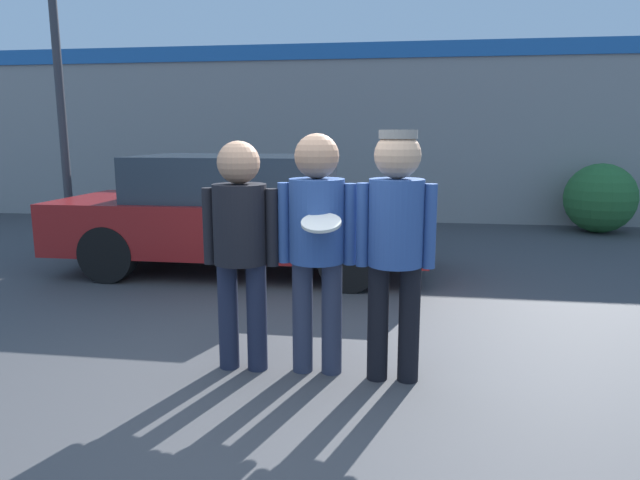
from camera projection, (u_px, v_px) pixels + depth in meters
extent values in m
plane|color=#3F3F42|center=(298.00, 381.00, 4.09)|extent=(56.00, 56.00, 0.00)
cube|color=gray|center=(369.00, 134.00, 11.34)|extent=(24.00, 0.18, 3.48)
cube|color=#2666B2|center=(370.00, 50.00, 10.94)|extent=(24.00, 0.04, 0.30)
cylinder|color=#1E2338|center=(228.00, 316.00, 4.27)|extent=(0.15, 0.15, 0.82)
cylinder|color=#1E2338|center=(257.00, 317.00, 4.24)|extent=(0.15, 0.15, 0.82)
cylinder|color=black|center=(240.00, 224.00, 4.13)|extent=(0.39, 0.39, 0.58)
cylinder|color=black|center=(209.00, 226.00, 4.16)|extent=(0.09, 0.09, 0.56)
cylinder|color=black|center=(272.00, 228.00, 4.10)|extent=(0.09, 0.09, 0.56)
sphere|color=tan|center=(238.00, 162.00, 4.05)|extent=(0.31, 0.31, 0.31)
cylinder|color=#2D3347|center=(302.00, 317.00, 4.21)|extent=(0.15, 0.15, 0.84)
cylinder|color=#2D3347|center=(332.00, 318.00, 4.18)|extent=(0.15, 0.15, 0.84)
cylinder|color=#2D4C8C|center=(317.00, 221.00, 4.06)|extent=(0.40, 0.40, 0.60)
cylinder|color=#2D4C8C|center=(284.00, 223.00, 4.10)|extent=(0.09, 0.09, 0.58)
cylinder|color=#2D4C8C|center=(350.00, 224.00, 4.03)|extent=(0.09, 0.09, 0.58)
sphere|color=tan|center=(317.00, 156.00, 3.98)|extent=(0.32, 0.32, 0.32)
cylinder|color=silver|center=(321.00, 223.00, 3.77)|extent=(0.27, 0.26, 0.10)
cylinder|color=black|center=(378.00, 322.00, 4.07)|extent=(0.15, 0.15, 0.85)
cylinder|color=black|center=(409.00, 324.00, 4.04)|extent=(0.15, 0.15, 0.85)
cylinder|color=#2D4C8C|center=(396.00, 223.00, 3.92)|extent=(0.38, 0.38, 0.60)
cylinder|color=#2D4C8C|center=(363.00, 225.00, 3.95)|extent=(0.09, 0.09, 0.58)
cylinder|color=#2D4C8C|center=(430.00, 226.00, 3.89)|extent=(0.09, 0.09, 0.58)
sphere|color=tan|center=(398.00, 155.00, 3.83)|extent=(0.32, 0.32, 0.32)
cylinder|color=gray|center=(398.00, 134.00, 3.81)|extent=(0.26, 0.26, 0.06)
cube|color=maroon|center=(244.00, 224.00, 7.31)|extent=(4.65, 1.82, 0.64)
cube|color=#28333D|center=(235.00, 177.00, 7.22)|extent=(2.42, 1.57, 0.55)
cylinder|color=black|center=(360.00, 236.00, 7.94)|extent=(0.68, 0.22, 0.68)
cylinder|color=black|center=(349.00, 262.00, 6.37)|extent=(0.68, 0.22, 0.68)
cylinder|color=black|center=(164.00, 231.00, 8.36)|extent=(0.68, 0.22, 0.68)
cylinder|color=black|center=(108.00, 254.00, 6.78)|extent=(0.68, 0.22, 0.68)
cylinder|color=#38383D|center=(55.00, 33.00, 8.07)|extent=(0.12, 0.12, 6.31)
sphere|color=#2D6B33|center=(600.00, 198.00, 10.16)|extent=(1.24, 1.24, 1.24)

